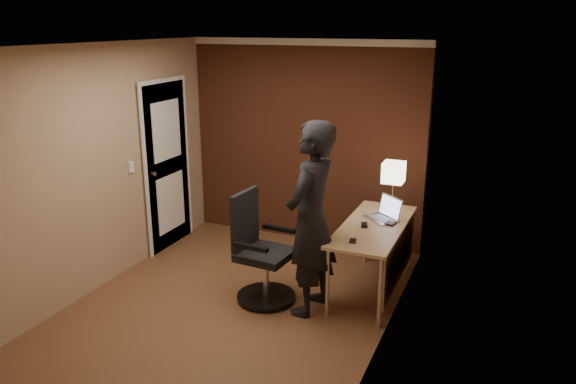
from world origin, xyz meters
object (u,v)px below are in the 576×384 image
Objects in this scene: desk_lamp at (394,173)px; wallet at (390,223)px; laptop at (385,213)px; person at (311,219)px; office_chair at (260,255)px; phone at (353,241)px; desk at (380,238)px; mouse at (364,225)px.

desk_lamp is 0.61m from wallet.
person is (-0.51, -0.83, 0.14)m from laptop.
desk_lamp is 0.49× the size of office_chair.
phone is 0.44m from person.
wallet is (0.08, 0.08, 0.14)m from desk.
phone is 1.05× the size of wallet.
desk is 0.76m from desk_lamp.
desk is at bearing 29.39° from office_chair.
laptop is 4.19× the size of mouse.
mouse is at bearing 80.26° from phone.
mouse is (-0.14, -0.31, -0.05)m from laptop.
mouse is at bearing -114.18° from laptop.
wallet is at bearing -78.73° from desk_lamp.
wallet is at bearing 19.35° from mouse.
mouse is 0.42m from phone.
desk_lamp is at bearing 160.77° from person.
desk_lamp is 1.26m from person.
desk is 0.30m from laptop.
wallet is (0.22, 0.58, 0.01)m from phone.
desk_lamp reaches higher than mouse.
mouse is (-0.15, -0.08, 0.14)m from desk.
phone is at bearing -105.61° from mouse.
desk_lamp is 0.47m from laptop.
wallet reaches higher than phone.
desk_lamp is at bearing 61.13° from mouse.
desk_lamp is 4.86× the size of wallet.
person reaches higher than mouse.
desk_lamp is at bearing 101.27° from wallet.
desk is 13.64× the size of wallet.
desk is 13.04× the size of phone.
mouse reaches higher than phone.
mouse is at bearing -102.73° from desk_lamp.
laptop is at bearing -90.04° from desk_lamp.
laptop is at bearing 49.68° from mouse.
laptop reaches higher than mouse.
wallet is 0.06× the size of person.
wallet is 0.10× the size of office_chair.
person is at bearing -114.41° from desk_lamp.
desk_lamp is 0.29× the size of person.
desk is 0.54m from phone.
laptop is 0.34m from mouse.
person is at bearing -0.67° from office_chair.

